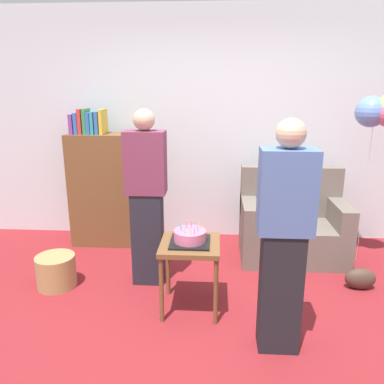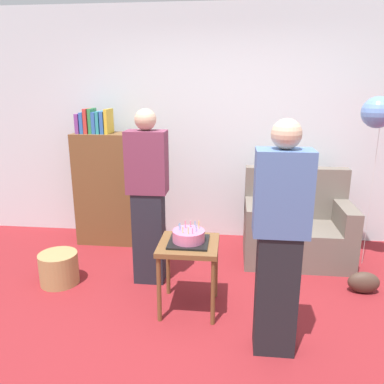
{
  "view_description": "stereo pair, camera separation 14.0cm",
  "coord_description": "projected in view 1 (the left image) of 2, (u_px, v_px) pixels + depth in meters",
  "views": [
    {
      "loc": [
        -0.01,
        -2.53,
        1.82
      ],
      "look_at": [
        -0.21,
        0.58,
        0.95
      ],
      "focal_mm": 35.83,
      "sensor_mm": 36.0,
      "label": 1
    },
    {
      "loc": [
        0.13,
        -2.52,
        1.82
      ],
      "look_at": [
        -0.21,
        0.58,
        0.95
      ],
      "focal_mm": 35.83,
      "sensor_mm": 36.0,
      "label": 2
    }
  ],
  "objects": [
    {
      "name": "birthday_cake",
      "position": [
        190.0,
        237.0,
        3.08
      ],
      "size": [
        0.32,
        0.32,
        0.17
      ],
      "color": "black",
      "rests_on": "side_table"
    },
    {
      "name": "person_holding_cake",
      "position": [
        284.0,
        239.0,
        2.55
      ],
      "size": [
        0.36,
        0.22,
        1.63
      ],
      "rotation": [
        0.0,
        0.0,
        3.12
      ],
      "color": "black",
      "rests_on": "ground_plane"
    },
    {
      "name": "person_blowing_candles",
      "position": [
        147.0,
        198.0,
        3.48
      ],
      "size": [
        0.36,
        0.22,
        1.63
      ],
      "rotation": [
        0.0,
        0.0,
        0.12
      ],
      "color": "#23232D",
      "rests_on": "ground_plane"
    },
    {
      "name": "bookshelf",
      "position": [
        106.0,
        187.0,
        4.43
      ],
      "size": [
        0.8,
        0.36,
        1.57
      ],
      "color": "brown",
      "rests_on": "ground_plane"
    },
    {
      "name": "side_table",
      "position": [
        190.0,
        253.0,
        3.12
      ],
      "size": [
        0.48,
        0.48,
        0.59
      ],
      "color": "brown",
      "rests_on": "ground_plane"
    },
    {
      "name": "wall_back",
      "position": [
        218.0,
        126.0,
        4.53
      ],
      "size": [
        6.0,
        0.1,
        2.7
      ],
      "primitive_type": "cube",
      "color": "silver",
      "rests_on": "ground_plane"
    },
    {
      "name": "balloon_bunch",
      "position": [
        383.0,
        111.0,
        3.65
      ],
      "size": [
        0.46,
        0.36,
        1.77
      ],
      "color": "silver",
      "rests_on": "ground_plane"
    },
    {
      "name": "wicker_basket",
      "position": [
        56.0,
        271.0,
        3.57
      ],
      "size": [
        0.36,
        0.36,
        0.3
      ],
      "primitive_type": "cylinder",
      "color": "#A88451",
      "rests_on": "ground_plane"
    },
    {
      "name": "ground_plane",
      "position": [
        215.0,
        332.0,
        2.93
      ],
      "size": [
        8.0,
        8.0,
        0.0
      ],
      "primitive_type": "plane",
      "color": "maroon"
    },
    {
      "name": "handbag",
      "position": [
        360.0,
        279.0,
        3.53
      ],
      "size": [
        0.28,
        0.14,
        0.2
      ],
      "primitive_type": "ellipsoid",
      "color": "#473328",
      "rests_on": "ground_plane"
    },
    {
      "name": "couch",
      "position": [
        292.0,
        226.0,
        4.16
      ],
      "size": [
        1.1,
        0.7,
        0.96
      ],
      "color": "#6B6056",
      "rests_on": "ground_plane"
    }
  ]
}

